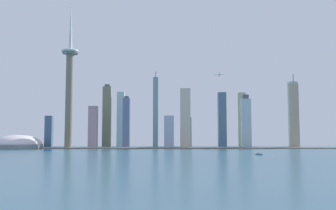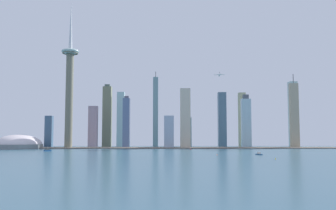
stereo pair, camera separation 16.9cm
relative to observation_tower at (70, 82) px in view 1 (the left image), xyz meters
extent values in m
plane|color=#345A6C|center=(252.32, -437.01, -156.86)|extent=(6000.00, 6000.00, 0.00)
cube|color=#76685B|center=(252.32, 1.44, -155.69)|extent=(761.62, 52.10, 2.34)
cylinder|color=#6E6D5B|center=(0.00, 0.00, -41.99)|extent=(17.60, 17.60, 229.75)
ellipsoid|color=#9DBDBA|center=(0.00, 0.00, 72.89)|extent=(40.89, 40.89, 12.55)
torus|color=#6E6D5B|center=(0.00, 0.00, 68.50)|extent=(37.27, 37.27, 2.51)
cone|color=silver|center=(0.00, 0.00, 136.74)|extent=(8.80, 8.80, 115.15)
cylinder|color=gray|center=(-111.27, -11.27, -151.75)|extent=(108.20, 108.20, 10.23)
ellipsoid|color=silver|center=(-111.27, -11.27, -146.63)|extent=(102.79, 102.79, 43.60)
cube|color=#9FC0BE|center=(563.38, 93.24, -71.34)|extent=(19.20, 23.59, 171.04)
cube|color=#9BC5C7|center=(109.99, 100.85, -85.21)|extent=(18.43, 25.67, 143.31)
cube|color=slate|center=(73.19, 104.59, -77.46)|extent=(22.30, 20.37, 158.81)
cube|color=#52635B|center=(73.19, 104.59, 4.95)|extent=(13.38, 12.22, 6.01)
cube|color=slate|center=(131.88, 32.77, -96.58)|extent=(16.11, 24.76, 120.57)
cube|color=#59596B|center=(131.88, 32.77, -33.65)|extent=(9.67, 14.86, 5.27)
cube|color=#456378|center=(377.27, 101.71, -85.08)|extent=(21.19, 18.05, 143.57)
cube|color=tan|center=(538.44, 17.21, -78.95)|extent=(19.44, 13.42, 155.83)
cylinder|color=#4C4C51|center=(538.44, 17.21, 10.54)|extent=(1.60, 1.60, 23.15)
cube|color=beige|center=(275.02, 14.72, -85.41)|extent=(23.98, 13.87, 142.90)
cube|color=#6B9098|center=(202.30, 68.68, -67.56)|extent=(12.98, 14.74, 178.62)
cylinder|color=#4C4C51|center=(202.30, 68.68, 29.21)|extent=(1.60, 1.60, 14.92)
cube|color=#9FC3D1|center=(427.25, 42.20, -96.66)|extent=(22.98, 14.96, 120.40)
cube|color=#515762|center=(427.25, 42.20, -31.09)|extent=(13.79, 8.97, 10.73)
cube|color=slate|center=(280.25, 59.93, -119.44)|extent=(23.79, 26.59, 74.85)
cube|color=#9DAEC6|center=(235.49, 8.06, -118.55)|extent=(22.94, 21.01, 76.62)
cube|color=#3F5F7D|center=(-61.08, 48.08, -117.71)|extent=(16.81, 18.51, 78.30)
cube|color=#A18A99|center=(45.90, 56.60, -105.16)|extent=(22.14, 15.32, 103.42)
cube|color=tan|center=(429.37, 96.59, -85.83)|extent=(17.84, 16.80, 142.07)
cube|color=navy|center=(-2.01, -142.34, -155.74)|extent=(13.10, 13.14, 2.24)
cube|color=#384044|center=(-2.01, -142.34, -153.66)|extent=(6.59, 6.60, 1.92)
cylinder|color=silver|center=(-2.01, -142.34, -149.77)|extent=(0.24, 0.24, 5.86)
cube|color=navy|center=(376.34, -268.15, -156.20)|extent=(8.56, 14.77, 1.33)
cube|color=beige|center=(376.34, -268.15, -154.12)|extent=(4.67, 6.84, 2.83)
cube|color=red|center=(281.24, -66.69, -156.12)|extent=(2.23, 7.59, 1.50)
cube|color=#9A9AA9|center=(281.24, -66.69, -154.50)|extent=(1.55, 3.34, 1.72)
cone|color=yellow|center=(369.41, -375.41, -155.49)|extent=(1.27, 1.27, 2.75)
cone|color=#E54C19|center=(307.47, -278.23, -155.73)|extent=(1.19, 1.19, 2.27)
cylinder|color=#A9C8C5|center=(362.05, 41.72, 23.02)|extent=(5.07, 24.00, 2.69)
sphere|color=#A9C8C5|center=(363.25, 53.59, 23.02)|extent=(2.69, 2.69, 2.69)
cube|color=#A9C8C5|center=(362.05, 41.72, 24.23)|extent=(27.24, 5.84, 0.50)
cube|color=#A9C8C5|center=(361.05, 31.76, 23.43)|extent=(9.65, 3.14, 0.40)
cube|color=#2D333D|center=(361.05, 31.76, 26.87)|extent=(0.72, 2.24, 5.00)
camera|label=1|loc=(224.55, -845.34, -124.07)|focal=38.43mm
camera|label=2|loc=(224.72, -845.34, -124.07)|focal=38.43mm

